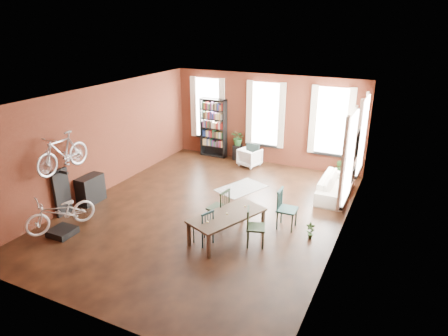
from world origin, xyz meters
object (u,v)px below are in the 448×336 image
Objects in this scene: dining_table at (227,226)px; white_armchair at (250,156)px; dining_chair_a at (203,226)px; bookshelf at (213,128)px; bike_trainer at (62,232)px; bicycle_floor at (58,197)px; dining_chair_d at (287,209)px; console_table at (91,189)px; dining_chair_c at (256,227)px; dining_chair_b at (218,208)px; cream_sofa at (336,183)px; plant_stand at (237,152)px.

dining_table is 2.68× the size of white_armchair.
bookshelf is (-2.68, 5.74, 0.67)m from dining_chair_a.
bookshelf is at bearing -133.09° from dining_chair_a.
bike_trainer is 0.34× the size of bicycle_floor.
white_armchair is (-2.56, 3.77, -0.16)m from dining_chair_d.
dining_chair_a is at bearing -7.79° from console_table.
dining_chair_c is at bearing -1.02° from console_table.
dining_chair_b is (-0.06, 0.91, 0.07)m from dining_chair_a.
white_armchair is 3.53m from cream_sofa.
dining_chair_c is at bearing 77.34° from dining_chair_b.
bookshelf is at bearing 71.05° from cream_sofa.
cream_sofa is at bearing -23.24° from plant_stand.
dining_chair_a is (-0.42, -0.43, 0.11)m from dining_table.
dining_chair_a is at bearing 92.16° from dining_chair_c.
dining_chair_d is at bearing 157.12° from dining_chair_a.
cream_sofa is at bearing 29.33° from console_table.
dining_table is 5.11m from white_armchair.
bookshelf reaches higher than dining_chair_a.
dining_chair_a is at bearing 11.73° from dining_chair_b.
plant_stand is at bearing 8.66° from dining_chair_c.
white_armchair is at bearing -159.53° from dining_chair_b.
white_armchair is at bearing 70.79° from bike_trainer.
dining_chair_b reaches higher than dining_chair_a.
console_table is 1.42× the size of plant_stand.
dining_chair_d is at bearing 163.69° from cream_sofa.
bicycle_floor is (-0.60, -6.90, -0.10)m from bookshelf.
bookshelf reaches higher than dining_chair_c.
dining_table is 5.72m from plant_stand.
dining_chair_d is (1.13, 1.13, 0.19)m from dining_table.
cream_sofa reaches higher than console_table.
plant_stand is (1.60, 6.93, 0.20)m from bike_trainer.
bookshelf is (-2.63, 4.84, 0.60)m from dining_chair_b.
dining_table is 2.02× the size of dining_chair_c.
plant_stand is (-1.69, 5.74, -0.15)m from dining_chair_a.
dining_chair_c is 1.16× the size of console_table.
dining_chair_c is 6.00m from plant_stand.
console_table is 1.93m from bicycle_floor.
dining_chair_c is 0.45× the size of cream_sofa.
bicycle_floor reaches higher than plant_stand.
bookshelf is at bearing 84.98° from bike_trainer.
plant_stand is (2.27, 5.20, -0.12)m from console_table.
bookshelf is 1.29m from plant_stand.
dining_chair_d reaches higher than console_table.
dining_table is at bearing 157.56° from dining_chair_a.
bike_trainer is (-4.43, -1.64, -0.38)m from dining_chair_c.
dining_chair_d is 0.61× the size of bicycle_floor.
dining_chair_b reaches higher than dining_chair_c.
white_armchair is at bearing 4.39° from dining_chair_c.
console_table is at bearing 119.33° from cream_sofa.
console_table is at bearing 111.21° from bike_trainer.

